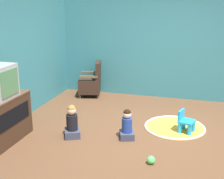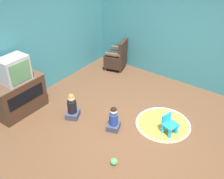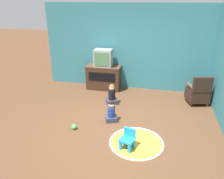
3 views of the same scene
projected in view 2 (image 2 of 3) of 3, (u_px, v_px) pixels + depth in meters
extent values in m
plane|color=brown|center=(130.00, 125.00, 5.45)|extent=(30.00, 30.00, 0.00)
cube|color=teal|center=(28.00, 41.00, 5.78)|extent=(5.39, 0.12, 2.68)
cube|color=teal|center=(192.00, 33.00, 6.22)|extent=(0.12, 5.61, 2.68)
cube|color=#382316|center=(19.00, 96.00, 5.65)|extent=(1.08, 0.51, 0.78)
cube|color=#503626|center=(16.00, 81.00, 5.45)|extent=(1.10, 0.52, 0.02)
cube|color=black|center=(26.00, 97.00, 5.48)|extent=(0.87, 0.01, 0.28)
cube|color=#939399|center=(14.00, 70.00, 5.28)|extent=(0.56, 0.39, 0.54)
cube|color=#47754C|center=(20.00, 72.00, 5.18)|extent=(0.46, 0.02, 0.42)
cylinder|color=brown|center=(111.00, 62.00, 7.79)|extent=(0.04, 0.04, 0.10)
cylinder|color=brown|center=(105.00, 69.00, 7.43)|extent=(0.04, 0.04, 0.10)
cylinder|color=brown|center=(125.00, 65.00, 7.66)|extent=(0.04, 0.04, 0.10)
cylinder|color=brown|center=(120.00, 72.00, 7.29)|extent=(0.04, 0.04, 0.10)
cube|color=black|center=(116.00, 60.00, 7.42)|extent=(0.66, 0.64, 0.35)
cube|color=black|center=(123.00, 48.00, 7.15)|extent=(0.53, 0.23, 0.42)
cube|color=brown|center=(119.00, 48.00, 7.46)|extent=(0.18, 0.44, 0.05)
cube|color=brown|center=(113.00, 54.00, 7.09)|extent=(0.18, 0.44, 0.05)
cylinder|color=#1E99DB|center=(170.00, 133.00, 5.07)|extent=(0.08, 0.08, 0.23)
cylinder|color=#1E99DB|center=(177.00, 129.00, 5.17)|extent=(0.08, 0.08, 0.23)
cylinder|color=#1E99DB|center=(163.00, 128.00, 5.19)|extent=(0.08, 0.08, 0.23)
cylinder|color=#1E99DB|center=(170.00, 124.00, 5.29)|extent=(0.08, 0.08, 0.23)
cube|color=#1E99DB|center=(170.00, 125.00, 5.13)|extent=(0.33, 0.33, 0.04)
cube|color=#1E99DB|center=(167.00, 117.00, 5.15)|extent=(0.25, 0.10, 0.18)
cylinder|color=gold|center=(163.00, 124.00, 5.47)|extent=(1.14, 1.14, 0.01)
torus|color=silver|center=(163.00, 124.00, 5.47)|extent=(1.14, 1.14, 0.04)
cube|color=#33384C|center=(114.00, 126.00, 5.33)|extent=(0.34, 0.32, 0.12)
cylinder|color=navy|center=(114.00, 119.00, 5.23)|extent=(0.18, 0.18, 0.26)
sphere|color=beige|center=(114.00, 111.00, 5.12)|extent=(0.15, 0.15, 0.15)
sphere|color=black|center=(114.00, 110.00, 5.11)|extent=(0.13, 0.13, 0.13)
cube|color=#33384C|center=(73.00, 114.00, 5.65)|extent=(0.38, 0.37, 0.13)
cylinder|color=black|center=(72.00, 107.00, 5.54)|extent=(0.20, 0.20, 0.28)
sphere|color=#D8AD8C|center=(71.00, 98.00, 5.43)|extent=(0.16, 0.16, 0.16)
sphere|color=olive|center=(71.00, 97.00, 5.41)|extent=(0.15, 0.15, 0.15)
sphere|color=#4CCC59|center=(114.00, 162.00, 4.54)|extent=(0.12, 0.12, 0.12)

